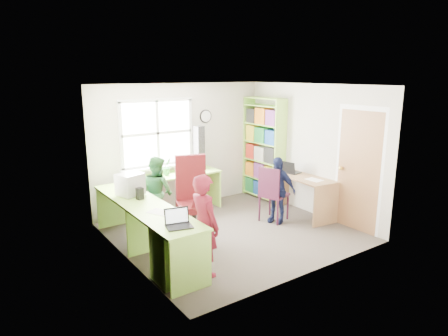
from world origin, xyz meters
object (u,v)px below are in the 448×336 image
(laptop_left, at_px, (178,222))
(person_green, at_px, (157,192))
(bookshelf, at_px, (264,151))
(swivel_chair, at_px, (193,204))
(l_desk, at_px, (169,229))
(crt_monitor, at_px, (130,184))
(wooden_chair, at_px, (272,192))
(person_navy, at_px, (277,190))
(right_desk, at_px, (303,187))
(potted_plant, at_px, (167,166))
(cd_tower, at_px, (199,148))
(person_red, at_px, (204,225))
(laptop_right, at_px, (289,170))

(laptop_left, distance_m, person_green, 1.95)
(bookshelf, height_order, swivel_chair, bookshelf)
(l_desk, distance_m, crt_monitor, 1.02)
(person_green, bearing_deg, wooden_chair, -131.74)
(laptop_left, bearing_deg, person_navy, 33.65)
(person_navy, bearing_deg, right_desk, 65.71)
(swivel_chair, xyz_separation_m, person_green, (-0.27, 0.73, 0.05))
(right_desk, bearing_deg, laptop_left, -157.29)
(right_desk, height_order, potted_plant, potted_plant)
(person_green, bearing_deg, person_navy, -132.56)
(bookshelf, bearing_deg, cd_tower, 166.27)
(potted_plant, height_order, person_red, person_red)
(right_desk, bearing_deg, bookshelf, 93.95)
(right_desk, xyz_separation_m, bookshelf, (0.06, 1.22, 0.46))
(bookshelf, relative_size, person_red, 1.55)
(crt_monitor, distance_m, laptop_right, 3.04)
(wooden_chair, relative_size, person_green, 0.80)
(l_desk, bearing_deg, person_navy, 6.31)
(bookshelf, distance_m, crt_monitor, 3.20)
(potted_plant, bearing_deg, bookshelf, -6.14)
(cd_tower, bearing_deg, person_red, -129.69)
(bookshelf, bearing_deg, right_desk, -92.77)
(crt_monitor, bearing_deg, l_desk, -95.62)
(swivel_chair, relative_size, laptop_left, 3.65)
(laptop_left, distance_m, cd_tower, 3.05)
(cd_tower, bearing_deg, wooden_chair, -78.37)
(laptop_left, xyz_separation_m, person_green, (0.60, 1.85, -0.18))
(swivel_chair, relative_size, person_green, 1.06)
(bookshelf, xyz_separation_m, person_green, (-2.55, -0.26, -0.38))
(l_desk, height_order, person_green, person_green)
(crt_monitor, distance_m, person_navy, 2.53)
(potted_plant, relative_size, person_red, 0.24)
(swivel_chair, xyz_separation_m, potted_plant, (0.17, 1.21, 0.35))
(bookshelf, height_order, person_red, bookshelf)
(laptop_left, relative_size, potted_plant, 1.10)
(swivel_chair, height_order, person_red, person_red)
(crt_monitor, bearing_deg, laptop_right, -23.63)
(person_red, distance_m, person_green, 1.86)
(cd_tower, height_order, person_green, cd_tower)
(laptop_left, bearing_deg, person_green, 85.71)
(person_green, bearing_deg, cd_tower, -78.51)
(bookshelf, relative_size, cd_tower, 2.50)
(wooden_chair, height_order, person_green, person_green)
(laptop_left, bearing_deg, potted_plant, 79.67)
(right_desk, height_order, bookshelf, bookshelf)
(laptop_left, bearing_deg, laptop_right, 35.35)
(person_red, bearing_deg, right_desk, -80.26)
(bookshelf, distance_m, person_navy, 1.48)
(bookshelf, relative_size, swivel_chair, 1.59)
(cd_tower, bearing_deg, right_desk, -59.60)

